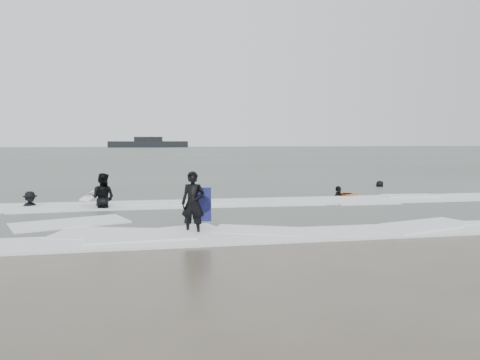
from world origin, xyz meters
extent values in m
plane|color=brown|center=(0.00, 0.00, 0.00)|extent=(320.00, 320.00, 0.00)
plane|color=#47544C|center=(0.00, 80.00, 0.06)|extent=(320.00, 320.00, 0.00)
imported|color=black|center=(-2.23, 0.09, 0.00)|extent=(0.77, 0.63, 1.82)
imported|color=black|center=(-5.27, 5.49, 0.00)|extent=(1.16, 1.04, 1.96)
imported|color=black|center=(-8.14, 6.39, 0.00)|extent=(1.13, 0.98, 1.51)
imported|color=black|center=(5.14, 7.53, 0.00)|extent=(1.06, 0.84, 1.68)
imported|color=black|center=(9.08, 11.24, 0.00)|extent=(0.89, 0.78, 1.54)
cube|color=white|center=(0.00, -0.60, 0.03)|extent=(30.03, 2.32, 0.07)
cube|color=white|center=(0.00, 6.00, 0.04)|extent=(30.00, 2.60, 0.09)
cube|color=black|center=(-5.76, 147.68, 1.09)|extent=(26.26, 4.69, 2.06)
cube|color=black|center=(-5.76, 147.68, 2.87)|extent=(9.38, 2.81, 1.50)
camera|label=1|loc=(-3.23, -12.99, 2.69)|focal=35.00mm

